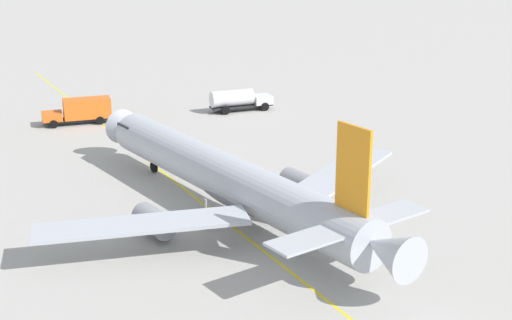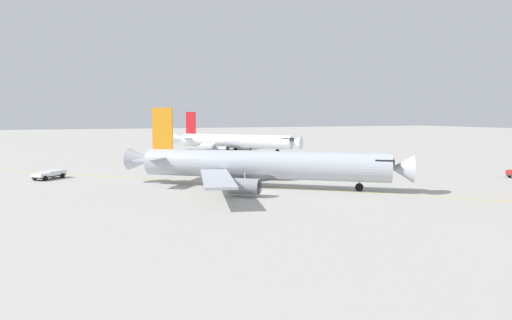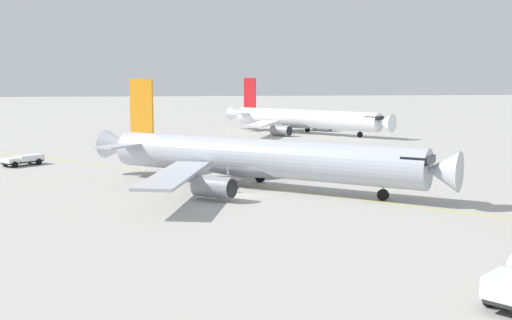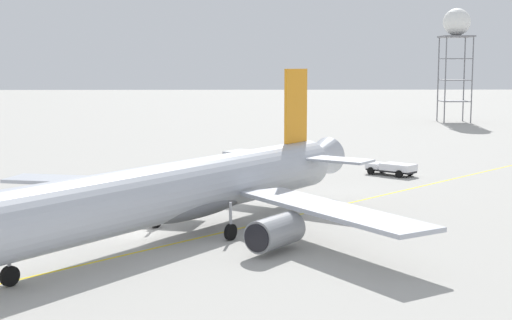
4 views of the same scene
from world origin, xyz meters
name	(u,v)px [view 3 (image 3 of 4)]	position (x,y,z in m)	size (l,w,h in m)	color
ground_plane	(245,193)	(0.00, 0.00, 0.00)	(600.00, 600.00, 0.00)	#ADAAA3
airliner_main	(255,159)	(-2.87, 1.34, 3.05)	(30.05, 35.20, 11.27)	#B2B7C1
airliner_secondary	(303,120)	(-63.43, 18.45, 2.84)	(30.63, 29.49, 11.13)	white
pushback_tug_truck	(23,159)	(-23.06, -26.61, 0.81)	(5.23, 5.15, 1.30)	#232326
taxiway_centreline	(238,183)	(-5.84, -0.13, 0.00)	(100.93, 104.50, 0.01)	yellow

